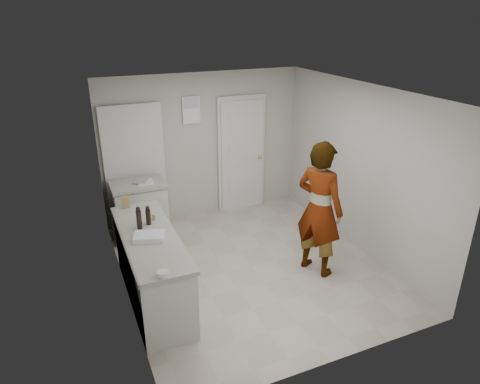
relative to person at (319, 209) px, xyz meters
name	(u,v)px	position (x,y,z in m)	size (l,w,h in m)	color
ground	(251,266)	(-0.81, 0.43, -0.95)	(4.00, 4.00, 0.00)	#AEA392
room_shell	(195,161)	(-0.98, 2.38, 0.08)	(4.00, 4.00, 4.00)	#B8B6AE
main_counter	(152,270)	(-2.26, 0.23, -0.52)	(0.64, 1.96, 0.93)	silver
side_counter	(141,212)	(-2.06, 1.98, -0.52)	(0.84, 0.61, 0.93)	silver
person	(319,209)	(0.00, 0.00, 0.00)	(0.69, 0.46, 1.90)	silver
cake_mix_box	(126,202)	(-2.37, 1.13, 0.06)	(0.10, 0.05, 0.17)	#906748
spice_jar	(154,217)	(-2.10, 0.62, 0.02)	(0.05, 0.05, 0.08)	tan
oil_cruet_a	(148,216)	(-2.19, 0.51, 0.10)	(0.06, 0.06, 0.25)	black
oil_cruet_b	(139,218)	(-2.32, 0.43, 0.12)	(0.07, 0.07, 0.30)	black
baking_dish	(149,237)	(-2.27, 0.14, 0.00)	(0.41, 0.35, 0.06)	silver
egg_bowl	(163,273)	(-2.31, -0.67, 0.00)	(0.12, 0.12, 0.05)	silver
papers	(145,182)	(-1.94, 1.97, -0.02)	(0.24, 0.30, 0.01)	white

